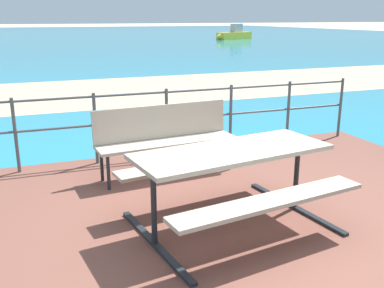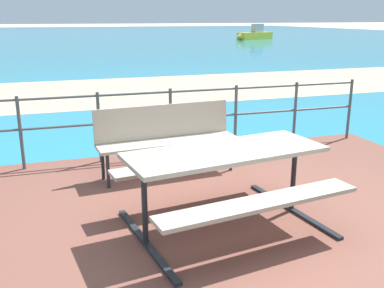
# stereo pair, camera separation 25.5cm
# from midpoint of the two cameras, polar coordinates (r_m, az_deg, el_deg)

# --- Properties ---
(ground_plane) EXTENTS (240.00, 240.00, 0.00)m
(ground_plane) POSITION_cam_midpoint_polar(r_m,az_deg,el_deg) (4.20, 7.71, -11.65)
(ground_plane) COLOR beige
(patio_paving) EXTENTS (6.40, 5.20, 0.06)m
(patio_paving) POSITION_cam_midpoint_polar(r_m,az_deg,el_deg) (4.19, 7.73, -11.29)
(patio_paving) COLOR brown
(patio_paving) RESTS_ON ground
(sea_water) EXTENTS (90.00, 90.00, 0.01)m
(sea_water) POSITION_cam_midpoint_polar(r_m,az_deg,el_deg) (43.41, -15.93, 13.13)
(sea_water) COLOR teal
(sea_water) RESTS_ON ground
(beach_strip) EXTENTS (54.04, 5.32, 0.01)m
(beach_strip) POSITION_cam_midpoint_polar(r_m,az_deg,el_deg) (12.15, -9.75, 6.82)
(beach_strip) COLOR tan
(beach_strip) RESTS_ON ground
(picnic_table) EXTENTS (1.99, 1.64, 0.75)m
(picnic_table) POSITION_cam_midpoint_polar(r_m,az_deg,el_deg) (3.99, 6.24, -3.15)
(picnic_table) COLOR tan
(picnic_table) RESTS_ON patio_paving
(park_bench) EXTENTS (1.76, 0.55, 0.85)m
(park_bench) POSITION_cam_midpoint_polar(r_m,az_deg,el_deg) (5.39, -2.03, 1.40)
(park_bench) COLOR tan
(park_bench) RESTS_ON patio_paving
(railing_fence) EXTENTS (5.94, 0.04, 0.95)m
(railing_fence) POSITION_cam_midpoint_polar(r_m,az_deg,el_deg) (6.09, -1.61, 3.89)
(railing_fence) COLOR #4C5156
(railing_fence) RESTS_ON patio_paving
(boat_mid) EXTENTS (4.11, 2.33, 1.32)m
(boat_mid) POSITION_cam_midpoint_polar(r_m,az_deg,el_deg) (39.38, 8.34, 13.90)
(boat_mid) COLOR yellow
(boat_mid) RESTS_ON sea_water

